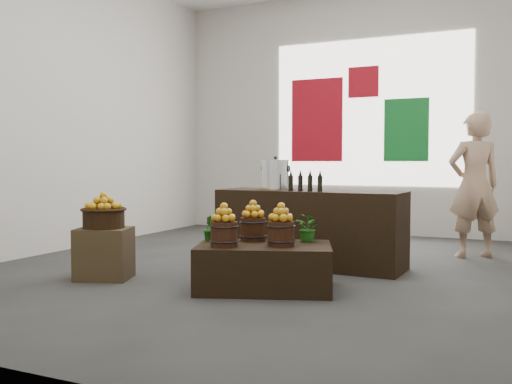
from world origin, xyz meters
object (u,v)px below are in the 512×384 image
at_px(shopper, 474,185).
at_px(counter, 310,228).
at_px(wicker_basket, 104,219).
at_px(stock_pot_left, 276,176).
at_px(display_table, 264,267).
at_px(crate, 104,253).

bearing_deg(shopper, counter, 11.01).
xyz_separation_m(wicker_basket, stock_pot_left, (1.22, 1.57, 0.41)).
bearing_deg(shopper, display_table, 29.55).
xyz_separation_m(crate, display_table, (1.67, 0.23, -0.05)).
xyz_separation_m(display_table, shopper, (1.62, 2.76, 0.69)).
bearing_deg(crate, counter, 43.29).
bearing_deg(counter, stock_pot_left, -180.00).
relative_size(display_table, stock_pot_left, 3.75).
height_order(crate, stock_pot_left, stock_pot_left).
bearing_deg(counter, display_table, -86.47).
relative_size(wicker_basket, shopper, 0.23).
relative_size(wicker_basket, stock_pot_left, 1.27).
distance_m(counter, stock_pot_left, 0.74).
bearing_deg(counter, wicker_basket, -134.14).
xyz_separation_m(crate, stock_pot_left, (1.22, 1.57, 0.77)).
bearing_deg(display_table, stock_pot_left, 88.57).
bearing_deg(display_table, wicker_basket, 167.65).
height_order(wicker_basket, shopper, shopper).
distance_m(counter, shopper, 2.23).
bearing_deg(crate, stock_pot_left, 52.26).
bearing_deg(stock_pot_left, display_table, -71.36).
height_order(crate, shopper, shopper).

